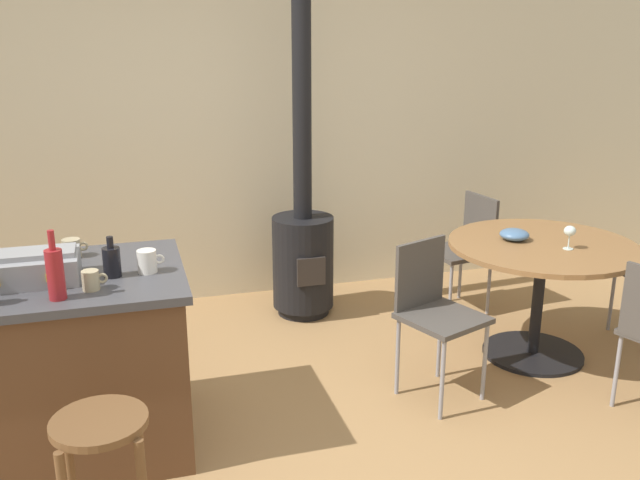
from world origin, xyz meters
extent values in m
plane|color=#A37A4C|center=(0.00, 0.00, 0.00)|extent=(8.80, 8.80, 0.00)
cube|color=beige|center=(0.00, 2.39, 1.35)|extent=(8.00, 0.10, 2.70)
cube|color=brown|center=(-1.30, 0.52, 0.43)|extent=(1.32, 0.83, 0.87)
cube|color=#424247|center=(-1.30, 0.52, 0.89)|extent=(1.38, 0.89, 0.04)
cylinder|color=brown|center=(-0.88, -0.26, 0.31)|extent=(0.04, 0.04, 0.63)
cylinder|color=brown|center=(-1.01, -0.40, 0.64)|extent=(0.35, 0.35, 0.03)
cylinder|color=black|center=(1.58, 0.76, 0.01)|extent=(0.63, 0.63, 0.02)
cylinder|color=black|center=(1.58, 0.76, 0.36)|extent=(0.07, 0.07, 0.72)
cylinder|color=olive|center=(1.58, 0.76, 0.73)|extent=(1.14, 1.14, 0.03)
cube|color=#47423D|center=(1.44, 1.58, 0.45)|extent=(0.46, 0.46, 0.03)
cube|color=#47423D|center=(1.63, 1.61, 0.65)|extent=(0.08, 0.36, 0.40)
cylinder|color=gray|center=(1.64, 1.44, 0.22)|extent=(0.02, 0.02, 0.43)
cylinder|color=gray|center=(1.58, 1.78, 0.22)|extent=(0.02, 0.02, 0.43)
cylinder|color=gray|center=(1.24, 1.72, 0.22)|extent=(0.02, 0.02, 0.43)
cylinder|color=gray|center=(1.30, 1.39, 0.22)|extent=(0.02, 0.02, 0.43)
cube|color=#47423D|center=(0.77, 0.45, 0.48)|extent=(0.52, 0.52, 0.03)
cube|color=#47423D|center=(0.70, 0.62, 0.68)|extent=(0.34, 0.15, 0.40)
cylinder|color=gray|center=(0.87, 0.67, 0.23)|extent=(0.02, 0.02, 0.47)
cylinder|color=gray|center=(0.55, 0.54, 0.23)|extent=(0.02, 0.02, 0.47)
cylinder|color=gray|center=(0.68, 0.23, 0.23)|extent=(0.02, 0.02, 0.47)
cylinder|color=gray|center=(0.99, 0.35, 0.23)|extent=(0.02, 0.02, 0.47)
cylinder|color=gray|center=(1.65, 0.08, 0.22)|extent=(0.02, 0.02, 0.43)
cylinder|color=gray|center=(2.30, 0.95, 0.22)|extent=(0.02, 0.02, 0.43)
cylinder|color=black|center=(0.35, 1.84, 0.03)|extent=(0.37, 0.37, 0.06)
cylinder|color=black|center=(0.35, 1.84, 0.39)|extent=(0.44, 0.44, 0.66)
cube|color=#2D2826|center=(0.35, 1.62, 0.39)|extent=(0.20, 0.02, 0.20)
cylinder|color=black|center=(0.35, 1.84, 1.51)|extent=(0.13, 0.13, 1.57)
cube|color=gray|center=(-1.30, 0.46, 0.97)|extent=(0.45, 0.28, 0.12)
cube|color=gray|center=(-1.30, 0.46, 1.04)|extent=(0.43, 0.17, 0.02)
cube|color=yellow|center=(-1.19, 0.32, 0.97)|extent=(0.04, 0.01, 0.04)
cylinder|color=maroon|center=(-1.16, 0.21, 1.01)|extent=(0.07, 0.07, 0.22)
cylinder|color=maroon|center=(-1.16, 0.21, 1.17)|extent=(0.03, 0.03, 0.08)
cylinder|color=black|center=(-0.93, 0.43, 0.97)|extent=(0.08, 0.08, 0.14)
cylinder|color=black|center=(-0.93, 0.43, 1.07)|extent=(0.03, 0.03, 0.05)
cylinder|color=white|center=(-0.78, 0.44, 0.96)|extent=(0.09, 0.09, 0.11)
torus|color=white|center=(-0.72, 0.44, 0.97)|extent=(0.05, 0.01, 0.05)
cylinder|color=tan|center=(-1.13, 0.79, 0.95)|extent=(0.09, 0.09, 0.09)
torus|color=tan|center=(-1.07, 0.79, 0.96)|extent=(0.05, 0.01, 0.05)
cylinder|color=tan|center=(-1.03, 0.28, 0.95)|extent=(0.08, 0.08, 0.09)
torus|color=tan|center=(-0.98, 0.28, 0.95)|extent=(0.05, 0.01, 0.05)
cylinder|color=silver|center=(1.65, 0.62, 0.75)|extent=(0.06, 0.06, 0.00)
cylinder|color=silver|center=(1.65, 0.62, 0.79)|extent=(0.01, 0.01, 0.08)
ellipsoid|color=silver|center=(1.65, 0.62, 0.86)|extent=(0.07, 0.07, 0.06)
ellipsoid|color=#4C7099|center=(1.44, 0.87, 0.78)|extent=(0.18, 0.18, 0.07)
camera|label=1|loc=(-0.85, -2.73, 2.01)|focal=38.88mm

